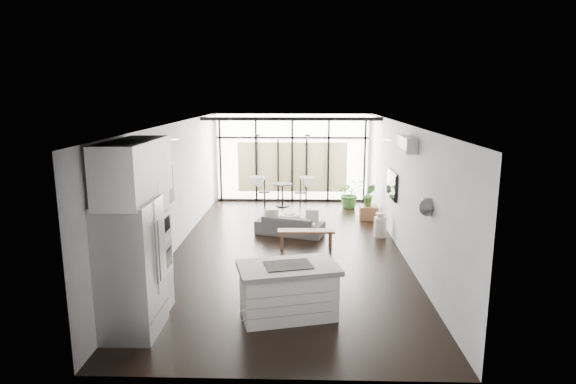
# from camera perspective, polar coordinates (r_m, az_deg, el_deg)

# --- Properties ---
(floor) EXTENTS (5.00, 10.00, 0.00)m
(floor) POSITION_cam_1_polar(r_m,az_deg,el_deg) (10.87, -0.05, -6.79)
(floor) COLOR black
(floor) RESTS_ON ground
(ceiling) EXTENTS (5.00, 10.00, 0.00)m
(ceiling) POSITION_cam_1_polar(r_m,az_deg,el_deg) (10.32, -0.05, 8.11)
(ceiling) COLOR silver
(ceiling) RESTS_ON ground
(wall_left) EXTENTS (0.02, 10.00, 2.80)m
(wall_left) POSITION_cam_1_polar(r_m,az_deg,el_deg) (10.87, -13.34, 0.53)
(wall_left) COLOR silver
(wall_left) RESTS_ON ground
(wall_right) EXTENTS (0.02, 10.00, 2.80)m
(wall_right) POSITION_cam_1_polar(r_m,az_deg,el_deg) (10.73, 13.42, 0.38)
(wall_right) COLOR silver
(wall_right) RESTS_ON ground
(wall_back) EXTENTS (5.00, 0.02, 2.80)m
(wall_back) POSITION_cam_1_polar(r_m,az_deg,el_deg) (15.44, 0.51, 4.09)
(wall_back) COLOR silver
(wall_back) RESTS_ON ground
(wall_front) EXTENTS (5.00, 0.02, 2.80)m
(wall_front) POSITION_cam_1_polar(r_m,az_deg,el_deg) (5.69, -1.58, -9.39)
(wall_front) COLOR silver
(wall_front) RESTS_ON ground
(glazing) EXTENTS (5.00, 0.20, 2.80)m
(glazing) POSITION_cam_1_polar(r_m,az_deg,el_deg) (15.32, 0.50, 4.03)
(glazing) COLOR black
(glazing) RESTS_ON ground
(skylight) EXTENTS (4.70, 1.90, 0.06)m
(skylight) POSITION_cam_1_polar(r_m,az_deg,el_deg) (14.32, 0.44, 9.00)
(skylight) COLOR silver
(skylight) RESTS_ON ceiling
(neighbour_building) EXTENTS (3.50, 0.02, 1.60)m
(neighbour_building) POSITION_cam_1_polar(r_m,az_deg,el_deg) (15.43, 0.50, 2.96)
(neighbour_building) COLOR beige
(neighbour_building) RESTS_ON ground
(island) EXTENTS (1.71, 1.26, 0.84)m
(island) POSITION_cam_1_polar(r_m,az_deg,el_deg) (7.65, 0.01, -11.61)
(island) COLOR white
(island) RESTS_ON floor
(cooktop) EXTENTS (0.81, 0.64, 0.01)m
(cooktop) POSITION_cam_1_polar(r_m,az_deg,el_deg) (7.50, 0.01, -8.64)
(cooktop) COLOR black
(cooktop) RESTS_ON island
(fridge) EXTENTS (0.76, 0.95, 1.97)m
(fridge) POSITION_cam_1_polar(r_m,az_deg,el_deg) (7.32, -18.15, -8.57)
(fridge) COLOR #A2A1A6
(fridge) RESTS_ON floor
(appliance_column) EXTENTS (0.56, 0.59, 2.16)m
(appliance_column) POSITION_cam_1_polar(r_m,az_deg,el_deg) (7.90, -16.15, -6.19)
(appliance_column) COLOR white
(appliance_column) RESTS_ON floor
(upper_cabinets) EXTENTS (0.62, 1.75, 0.86)m
(upper_cabinets) POSITION_cam_1_polar(r_m,az_deg,el_deg) (7.30, -17.80, 2.50)
(upper_cabinets) COLOR white
(upper_cabinets) RESTS_ON wall_left
(pendant_left) EXTENTS (0.26, 0.26, 0.18)m
(pendant_left) POSITION_cam_1_polar(r_m,az_deg,el_deg) (7.81, -3.57, 1.16)
(pendant_left) COLOR silver
(pendant_left) RESTS_ON ceiling
(pendant_right) EXTENTS (0.26, 0.26, 0.18)m
(pendant_right) POSITION_cam_1_polar(r_m,az_deg,el_deg) (7.78, 2.31, 1.13)
(pendant_right) COLOR silver
(pendant_right) RESTS_ON ceiling
(sofa) EXTENTS (1.73, 0.98, 0.65)m
(sofa) POSITION_cam_1_polar(r_m,az_deg,el_deg) (11.87, 0.23, -3.54)
(sofa) COLOR #464649
(sofa) RESTS_ON floor
(console_bench) EXTENTS (1.29, 0.36, 0.41)m
(console_bench) POSITION_cam_1_polar(r_m,az_deg,el_deg) (10.92, 2.16, -5.57)
(console_bench) COLOR brown
(console_bench) RESTS_ON floor
(pouf) EXTENTS (0.55, 0.55, 0.42)m
(pouf) POSITION_cam_1_polar(r_m,az_deg,el_deg) (12.30, 0.18, -3.56)
(pouf) COLOR beige
(pouf) RESTS_ON floor
(crate) EXTENTS (0.52, 0.52, 0.38)m
(crate) POSITION_cam_1_polar(r_m,az_deg,el_deg) (13.52, 9.53, -2.41)
(crate) COLOR brown
(crate) RESTS_ON floor
(plant_tall) EXTENTS (1.00, 1.06, 0.69)m
(plant_tall) POSITION_cam_1_polar(r_m,az_deg,el_deg) (14.73, 7.35, -0.54)
(plant_tall) COLOR #316326
(plant_tall) RESTS_ON floor
(plant_crate) EXTENTS (0.40, 0.65, 0.28)m
(plant_crate) POSITION_cam_1_polar(r_m,az_deg,el_deg) (13.44, 9.57, -1.06)
(plant_crate) COLOR #316326
(plant_crate) RESTS_ON crate
(milk_can) EXTENTS (0.31, 0.31, 0.60)m
(milk_can) POSITION_cam_1_polar(r_m,az_deg,el_deg) (11.90, 10.89, -3.83)
(milk_can) COLOR beige
(milk_can) RESTS_ON floor
(bistro_set) EXTENTS (1.57, 0.67, 0.75)m
(bistro_set) POSITION_cam_1_polar(r_m,az_deg,el_deg) (14.79, -0.67, -0.29)
(bistro_set) COLOR black
(bistro_set) RESTS_ON floor
(tv) EXTENTS (0.05, 1.10, 0.65)m
(tv) POSITION_cam_1_polar(r_m,az_deg,el_deg) (11.70, 12.24, 0.86)
(tv) COLOR black
(tv) RESTS_ON wall_right
(ac_unit) EXTENTS (0.22, 0.90, 0.30)m
(ac_unit) POSITION_cam_1_polar(r_m,az_deg,el_deg) (9.77, 13.96, 5.51)
(ac_unit) COLOR silver
(ac_unit) RESTS_ON wall_right
(framed_art) EXTENTS (0.04, 0.70, 0.90)m
(framed_art) POSITION_cam_1_polar(r_m,az_deg,el_deg) (10.36, -13.92, 0.81)
(framed_art) COLOR black
(framed_art) RESTS_ON wall_left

